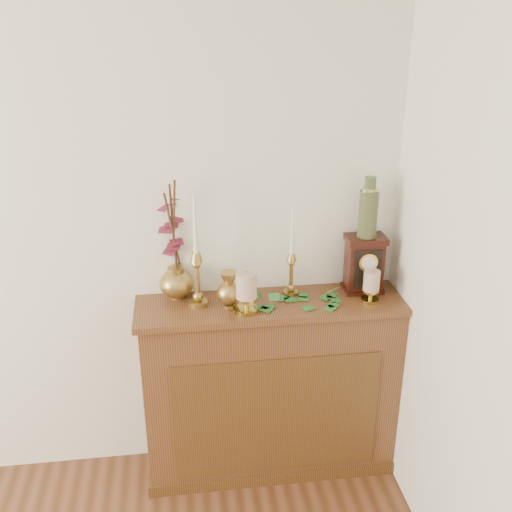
{
  "coord_description": "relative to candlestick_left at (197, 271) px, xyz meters",
  "views": [
    {
      "loc": [
        1.01,
        -0.28,
        2.19
      ],
      "look_at": [
        1.32,
        2.05,
        1.18
      ],
      "focal_mm": 42.0,
      "sensor_mm": 36.0,
      "label": 1
    }
  ],
  "objects": [
    {
      "name": "ivy_garland",
      "position": [
        0.42,
        -0.05,
        -0.16
      ],
      "size": [
        0.47,
        0.2,
        0.08
      ],
      "rotation": [
        0.0,
        0.0,
        0.26
      ],
      "color": "#276827",
      "rests_on": "console_shelf"
    },
    {
      "name": "ceramic_vase",
      "position": [
        0.77,
        0.05,
        0.23
      ],
      "size": [
        0.09,
        0.09,
        0.28
      ],
      "rotation": [
        0.0,
        0.0,
        -0.01
      ],
      "color": "#1B372B",
      "rests_on": "mantel_clock"
    },
    {
      "name": "ginger_jar",
      "position": [
        -0.1,
        0.13,
        0.09
      ],
      "size": [
        0.23,
        0.25,
        0.57
      ],
      "rotation": [
        0.0,
        0.0,
        -0.22
      ],
      "color": "#B49948",
      "rests_on": "console_shelf"
    },
    {
      "name": "console_shelf",
      "position": [
        0.33,
        -0.01,
        -0.66
      ],
      "size": [
        1.24,
        0.34,
        0.93
      ],
      "color": "brown",
      "rests_on": "ground"
    },
    {
      "name": "candlestick_center",
      "position": [
        0.43,
        0.05,
        -0.03
      ],
      "size": [
        0.07,
        0.07,
        0.41
      ],
      "rotation": [
        0.0,
        0.0,
        -0.21
      ],
      "color": "#B49948",
      "rests_on": "console_shelf"
    },
    {
      "name": "pillar_candle_left",
      "position": [
        0.21,
        -0.09,
        -0.07
      ],
      "size": [
        0.1,
        0.1,
        0.2
      ],
      "rotation": [
        0.0,
        0.0,
        -0.23
      ],
      "color": "gold",
      "rests_on": "console_shelf"
    },
    {
      "name": "candlestick_left",
      "position": [
        0.0,
        0.0,
        0.0
      ],
      "size": [
        0.09,
        0.09,
        0.52
      ],
      "rotation": [
        0.0,
        0.0,
        0.08
      ],
      "color": "#B49948",
      "rests_on": "console_shelf"
    },
    {
      "name": "mantel_clock",
      "position": [
        0.77,
        0.05,
        -0.04
      ],
      "size": [
        0.18,
        0.13,
        0.27
      ],
      "rotation": [
        0.0,
        0.0,
        -0.01
      ],
      "color": "#340F0A",
      "rests_on": "console_shelf"
    },
    {
      "name": "bud_vase",
      "position": [
        0.13,
        -0.05,
        -0.08
      ],
      "size": [
        0.11,
        0.11,
        0.17
      ],
      "rotation": [
        0.0,
        0.0,
        0.18
      ],
      "color": "#B49948",
      "rests_on": "console_shelf"
    },
    {
      "name": "pillar_candle_right",
      "position": [
        0.77,
        -0.07,
        -0.09
      ],
      "size": [
        0.08,
        0.08,
        0.16
      ],
      "rotation": [
        0.0,
        0.0,
        -0.04
      ],
      "color": "gold",
      "rests_on": "console_shelf"
    }
  ]
}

